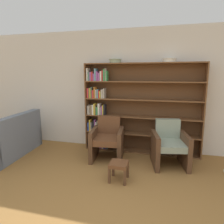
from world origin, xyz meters
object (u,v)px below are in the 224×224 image
bowl_copper (169,60)px  armchair_leather (108,140)px  footstool (119,166)px  bookshelf (130,109)px  bowl_olive (115,61)px  armchair_cushioned (169,145)px  couch (9,141)px

bowl_copper → armchair_leather: (-1.18, -0.54, -1.64)m
armchair_leather → footstool: 0.95m
bookshelf → footstool: (0.06, -1.40, -0.72)m
footstool → bookshelf: bearing=92.3°
bowl_olive → armchair_cushioned: size_ratio=0.32×
bookshelf → armchair_leather: (-0.38, -0.56, -0.57)m
footstool → bowl_olive: bearing=106.3°
couch → armchair_leather: bearing=-84.7°
couch → bowl_olive: bearing=-71.8°
bowl_copper → armchair_cushioned: (0.07, -0.54, -1.64)m
couch → bookshelf: bearing=-74.3°
bookshelf → couch: bearing=-159.6°
couch → footstool: 2.62m
bowl_olive → bowl_copper: bowl_olive is taller
bowl_copper → footstool: (-0.75, -1.38, -1.79)m
bookshelf → armchair_cushioned: (0.87, -0.56, -0.57)m
bowl_copper → footstool: size_ratio=0.90×
bowl_olive → armchair_cushioned: (1.22, -0.54, -1.64)m
bowl_olive → bowl_copper: 1.15m
bookshelf → bowl_copper: bearing=-1.4°
bowl_olive → footstool: size_ratio=0.86×
couch → footstool: couch is taller
bookshelf → armchair_cushioned: bookshelf is taller
bookshelf → bowl_olive: 1.12m
bowl_olive → couch: (-2.17, -0.92, -1.72)m
bowl_olive → footstool: 2.30m
bookshelf → couch: bookshelf is taller
armchair_cushioned → armchair_leather: bearing=-11.4°
footstool → armchair_leather: bearing=117.3°
bookshelf → armchair_leather: size_ratio=2.97×
couch → armchair_leather: couch is taller
armchair_leather → bowl_copper: bearing=-162.2°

